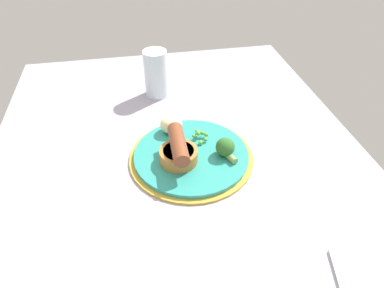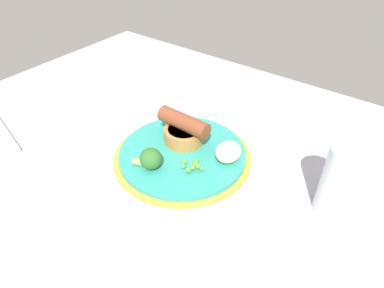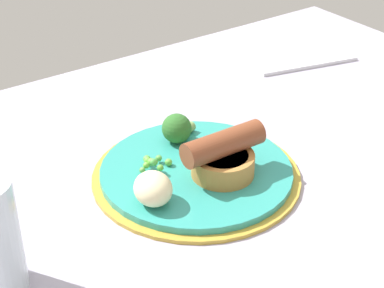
{
  "view_description": "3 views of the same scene",
  "coord_description": "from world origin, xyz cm",
  "px_view_note": "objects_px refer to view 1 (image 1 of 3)",
  "views": [
    {
      "loc": [
        50.36,
        -7.52,
        50.94
      ],
      "look_at": [
        -2.2,
        2.46,
        7.18
      ],
      "focal_mm": 32.0,
      "sensor_mm": 36.0,
      "label": 1
    },
    {
      "loc": [
        -33.82,
        41.3,
        45.01
      ],
      "look_at": [
        -4.48,
        1.85,
        6.74
      ],
      "focal_mm": 32.0,
      "sensor_mm": 36.0,
      "label": 2
    },
    {
      "loc": [
        -41.33,
        -51.36,
        48.08
      ],
      "look_at": [
        -2.3,
        3.72,
        7.13
      ],
      "focal_mm": 60.0,
      "sensor_mm": 36.0,
      "label": 3
    }
  ],
  "objects_px": {
    "dinner_plate": "(191,156)",
    "broccoli_floret_far": "(226,148)",
    "drinking_glass": "(156,74)",
    "potato_chunk_0": "(171,125)",
    "sausage_pudding": "(178,151)",
    "pea_pile": "(200,135)"
  },
  "relations": [
    {
      "from": "pea_pile",
      "to": "potato_chunk_0",
      "type": "distance_m",
      "value": 0.07
    },
    {
      "from": "dinner_plate",
      "to": "broccoli_floret_far",
      "type": "height_order",
      "value": "broccoli_floret_far"
    },
    {
      "from": "dinner_plate",
      "to": "sausage_pudding",
      "type": "bearing_deg",
      "value": -57.48
    },
    {
      "from": "broccoli_floret_far",
      "to": "potato_chunk_0",
      "type": "height_order",
      "value": "same"
    },
    {
      "from": "dinner_plate",
      "to": "pea_pile",
      "type": "height_order",
      "value": "pea_pile"
    },
    {
      "from": "sausage_pudding",
      "to": "pea_pile",
      "type": "distance_m",
      "value": 0.09
    },
    {
      "from": "dinner_plate",
      "to": "drinking_glass",
      "type": "xyz_separation_m",
      "value": [
        -0.27,
        -0.04,
        0.06
      ]
    },
    {
      "from": "potato_chunk_0",
      "to": "dinner_plate",
      "type": "bearing_deg",
      "value": 19.99
    },
    {
      "from": "sausage_pudding",
      "to": "potato_chunk_0",
      "type": "distance_m",
      "value": 0.1
    },
    {
      "from": "drinking_glass",
      "to": "potato_chunk_0",
      "type": "bearing_deg",
      "value": 3.59
    },
    {
      "from": "potato_chunk_0",
      "to": "drinking_glass",
      "type": "bearing_deg",
      "value": -176.41
    },
    {
      "from": "sausage_pudding",
      "to": "broccoli_floret_far",
      "type": "distance_m",
      "value": 0.1
    },
    {
      "from": "dinner_plate",
      "to": "sausage_pudding",
      "type": "height_order",
      "value": "sausage_pudding"
    },
    {
      "from": "dinner_plate",
      "to": "broccoli_floret_far",
      "type": "xyz_separation_m",
      "value": [
        0.02,
        0.07,
        0.03
      ]
    },
    {
      "from": "sausage_pudding",
      "to": "broccoli_floret_far",
      "type": "bearing_deg",
      "value": -88.6
    },
    {
      "from": "dinner_plate",
      "to": "broccoli_floret_far",
      "type": "distance_m",
      "value": 0.08
    },
    {
      "from": "pea_pile",
      "to": "potato_chunk_0",
      "type": "bearing_deg",
      "value": -122.37
    },
    {
      "from": "dinner_plate",
      "to": "pea_pile",
      "type": "distance_m",
      "value": 0.06
    },
    {
      "from": "potato_chunk_0",
      "to": "drinking_glass",
      "type": "distance_m",
      "value": 0.19
    },
    {
      "from": "dinner_plate",
      "to": "potato_chunk_0",
      "type": "height_order",
      "value": "potato_chunk_0"
    },
    {
      "from": "sausage_pudding",
      "to": "pea_pile",
      "type": "relative_size",
      "value": 2.27
    },
    {
      "from": "sausage_pudding",
      "to": "potato_chunk_0",
      "type": "relative_size",
      "value": 2.13
    }
  ]
}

